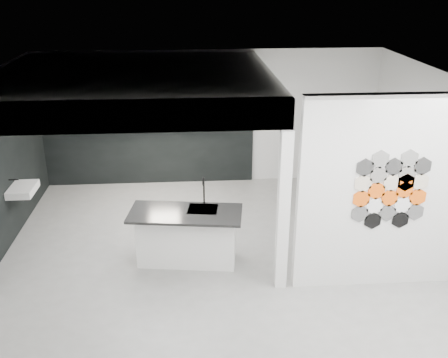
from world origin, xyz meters
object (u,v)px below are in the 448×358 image
(wall_basin, at_px, (23,189))
(glass_bowl, at_px, (218,121))
(kitchen_island, at_px, (187,235))
(partition_panel, at_px, (386,194))
(utensil_cup, at_px, (117,123))
(glass_vase, at_px, (218,121))
(kettle, at_px, (207,120))
(stockpot, at_px, (94,121))
(bottle_dark, at_px, (135,121))

(wall_basin, distance_m, glass_bowl, 4.00)
(wall_basin, xyz_separation_m, kitchen_island, (2.73, -1.06, -0.39))
(wall_basin, bearing_deg, partition_panel, -18.23)
(utensil_cup, bearing_deg, glass_vase, 0.00)
(wall_basin, bearing_deg, kettle, 32.99)
(stockpot, height_order, utensil_cup, stockpot)
(partition_panel, height_order, glass_vase, partition_panel)
(stockpot, bearing_deg, utensil_cup, 0.00)
(wall_basin, xyz_separation_m, bottle_dark, (1.71, 2.07, 0.56))
(partition_panel, distance_m, wall_basin, 5.78)
(glass_bowl, distance_m, utensil_cup, 2.04)
(glass_bowl, bearing_deg, stockpot, 180.00)
(kettle, distance_m, utensil_cup, 1.83)
(glass_vase, bearing_deg, bottle_dark, 180.00)
(glass_vase, distance_m, utensil_cup, 2.04)
(partition_panel, relative_size, glass_vase, 22.41)
(stockpot, height_order, bottle_dark, stockpot)
(glass_vase, xyz_separation_m, utensil_cup, (-2.04, 0.00, -0.01))
(stockpot, distance_m, utensil_cup, 0.47)
(kettle, xyz_separation_m, utensil_cup, (-1.83, 0.00, -0.02))
(wall_basin, relative_size, stockpot, 2.55)
(partition_panel, xyz_separation_m, kitchen_island, (-2.74, 0.74, -0.94))
(wall_basin, height_order, bottle_dark, bottle_dark)
(glass_bowl, bearing_deg, glass_vase, 0.00)
(partition_panel, xyz_separation_m, wall_basin, (-5.46, 1.80, -0.55))
(partition_panel, height_order, kettle, partition_panel)
(kettle, distance_m, bottle_dark, 1.47)
(kettle, relative_size, utensil_cup, 1.69)
(wall_basin, relative_size, glass_vase, 4.80)
(partition_panel, bearing_deg, bottle_dark, 134.15)
(glass_vase, bearing_deg, kettle, 180.00)
(partition_panel, relative_size, kitchen_island, 1.58)
(partition_panel, height_order, bottle_dark, partition_panel)
(partition_panel, distance_m, bottle_dark, 5.39)
(glass_bowl, height_order, bottle_dark, bottle_dark)
(glass_bowl, bearing_deg, kettle, 180.00)
(wall_basin, distance_m, kettle, 3.83)
(kettle, bearing_deg, utensil_cup, -166.12)
(glass_bowl, xyz_separation_m, bottle_dark, (-1.68, 0.00, 0.04))
(glass_vase, relative_size, bottle_dark, 0.71)
(stockpot, bearing_deg, partition_panel, -40.15)
(stockpot, bearing_deg, kitchen_island, -59.42)
(wall_basin, bearing_deg, utensil_cup, 56.82)
(partition_panel, xyz_separation_m, stockpot, (-4.58, 3.87, 0.02))
(glass_bowl, xyz_separation_m, utensil_cup, (-2.04, 0.00, 0.01))
(kitchen_island, distance_m, glass_vase, 3.32)
(glass_vase, distance_m, bottle_dark, 1.68)
(kitchen_island, xyz_separation_m, stockpot, (-1.84, 3.12, 0.96))
(wall_basin, bearing_deg, stockpot, 66.84)
(utensil_cup, bearing_deg, wall_basin, -123.18)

